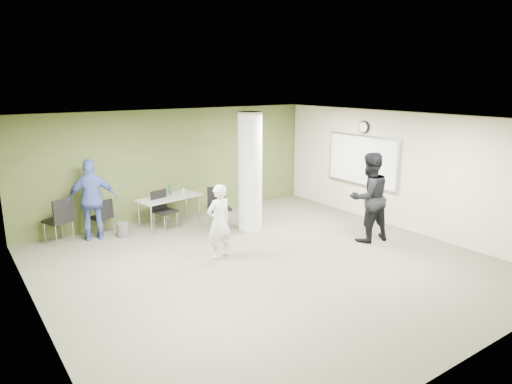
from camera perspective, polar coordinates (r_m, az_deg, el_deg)
floor at (r=9.00m, az=1.22°, el=-9.01°), size 8.00×8.00×0.00m
ceiling at (r=8.34m, az=1.32°, el=9.05°), size 8.00×8.00×0.00m
wall_back at (r=11.95m, az=-10.16°, el=3.47°), size 8.00×2.80×0.02m
wall_left at (r=7.07m, az=-26.00°, el=-4.79°), size 0.02×8.00×2.80m
wall_right_cream at (r=11.34m, az=17.81°, el=2.48°), size 0.02×8.00×2.80m
column at (r=10.72m, az=-0.74°, el=2.53°), size 0.56×0.56×2.80m
whiteboard at (r=12.02m, az=13.09°, el=3.87°), size 0.05×2.30×1.30m
wall_clock at (r=11.91m, az=13.31°, el=7.90°), size 0.06×0.32×0.32m
folding_table at (r=11.31m, az=-10.77°, el=-0.81°), size 1.66×0.95×0.99m
wastebasket at (r=10.92m, az=-16.31°, el=-4.56°), size 0.28×0.28×0.32m
chair_back_left at (r=10.83m, az=-23.29°, el=-2.89°), size 0.65×0.65×1.01m
chair_back_right at (r=11.08m, az=-18.63°, el=-2.67°), size 0.55×0.55×0.85m
chair_table_left at (r=11.12m, az=-11.59°, el=-1.85°), size 0.58×0.58×0.94m
chair_table_right at (r=11.15m, az=-4.73°, el=-1.47°), size 0.58×0.58×0.97m
woman_white at (r=9.13m, az=-4.64°, el=-3.68°), size 0.59×0.42×1.51m
man_black at (r=10.30m, az=13.93°, el=-0.66°), size 1.09×0.92×1.99m
man_blue at (r=10.74m, az=-19.78°, el=-0.92°), size 1.15×0.68×1.83m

